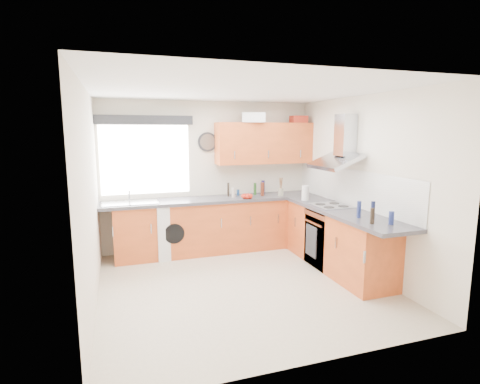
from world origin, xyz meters
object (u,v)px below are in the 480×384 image
object	(u,v)px
washing_machine	(172,229)
oven	(330,238)
extractor_hood	(340,148)
upper_cabinets	(264,143)

from	to	relation	value
washing_machine	oven	bearing A→B (deg)	-38.06
extractor_hood	washing_machine	size ratio (longest dim) A/B	0.89
oven	washing_machine	world-z (taller)	washing_machine
upper_cabinets	extractor_hood	bearing A→B (deg)	-63.87
upper_cabinets	washing_machine	size ratio (longest dim) A/B	1.95
extractor_hood	upper_cabinets	bearing A→B (deg)	116.13
oven	upper_cabinets	distance (m)	1.99
oven	upper_cabinets	xyz separation A→B (m)	(-0.55, 1.32, 1.38)
upper_cabinets	washing_machine	bearing A→B (deg)	-176.36
extractor_hood	upper_cabinets	world-z (taller)	upper_cabinets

